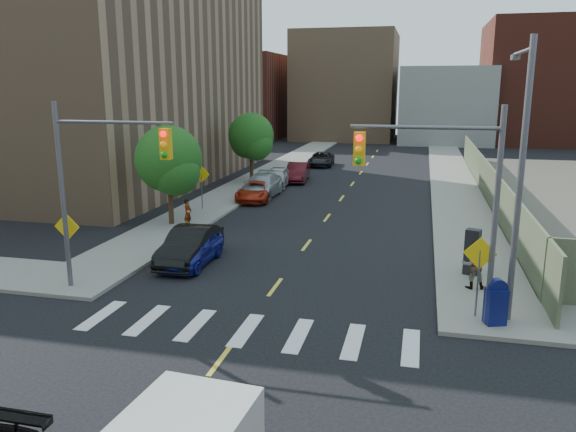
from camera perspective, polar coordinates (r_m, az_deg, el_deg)
The scene contains 28 objects.
ground at distance 14.84m, azimuth -9.59°, elevation -17.60°, with size 160.00×160.00×0.00m, color black.
sidewalk_nw at distance 55.24m, azimuth -0.25°, elevation 5.30°, with size 3.50×73.00×0.15m, color gray.
sidewalk_ne at distance 53.76m, azimuth 16.07°, elevation 4.57°, with size 3.50×73.00×0.15m, color gray.
fence_north at distance 40.41m, azimuth 19.54°, elevation 3.36°, with size 0.12×44.00×2.50m, color #636D4C.
building_nw at distance 49.78m, azimuth -20.21°, elevation 12.82°, with size 22.00×30.00×16.00m, color #8C6B4C.
bg_bldg_west at distance 86.11m, azimuth -5.08°, elevation 11.98°, with size 14.00×18.00×12.00m, color #592319.
bg_bldg_midwest at distance 84.43m, azimuth 5.97°, elevation 12.96°, with size 14.00×16.00×15.00m, color #8C6B4C.
bg_bldg_center at distance 81.77m, azimuth 15.68°, elevation 10.80°, with size 12.00×16.00×10.00m, color gray.
bg_bldg_east at distance 85.35m, azimuth 25.40°, elevation 12.14°, with size 18.00×18.00×16.00m, color #592319.
signal_nw at distance 21.14m, azimuth -18.76°, elevation 4.22°, with size 4.59×0.30×7.00m.
signal_ne at distance 17.95m, azimuth 15.73°, elevation 2.96°, with size 4.59×0.30×7.00m.
streetlight_ne at distance 18.96m, azimuth 22.49°, elevation 5.09°, with size 0.25×3.70×9.00m.
warn_sign_nw at distance 23.03m, azimuth -21.48°, elevation -1.76°, with size 1.06×0.06×2.83m.
warn_sign_ne at distance 19.10m, azimuth 18.86°, elevation -4.49°, with size 1.06×0.06×2.83m.
warn_sign_midwest at distance 34.69m, azimuth -8.79°, elevation 3.73°, with size 1.06×0.06×2.83m.
tree_west_near at distance 30.98m, azimuth -11.99°, elevation 5.26°, with size 3.66×3.64×5.52m.
tree_west_far at distance 44.91m, azimuth -3.76°, elevation 7.85°, with size 3.66×3.64×5.52m.
parked_car_blue at distance 24.52m, azimuth -9.72°, elevation -3.25°, with size 1.70×4.22×1.44m, color navy.
parked_car_black at distance 24.77m, azimuth -9.91°, elevation -2.97°, with size 1.62×4.66×1.53m, color black.
parked_car_red at distance 37.81m, azimuth -3.25°, elevation 2.53°, with size 2.11×4.58×1.27m, color #AB2811.
parked_car_silver at distance 38.97m, azimuth -2.72°, elevation 3.08°, with size 2.21×5.44×1.58m, color #94979B.
parked_car_white at distance 42.99m, azimuth -1.13°, elevation 3.99°, with size 1.80×4.47×1.52m, color #B9B9B9.
parked_car_maroon at distance 45.38m, azimuth 0.97°, elevation 4.46°, with size 1.58×4.53×1.49m, color #450D14.
parked_car_grey at distance 54.59m, azimuth 3.42°, elevation 5.80°, with size 2.20×4.76×1.32m, color black.
mailbox at distance 19.05m, azimuth 20.37°, elevation -8.20°, with size 0.74×0.65×1.51m.
payphone at distance 23.59m, azimuth 18.20°, elevation -3.48°, with size 0.55×0.45×1.85m, color black.
pedestrian_west at distance 30.24m, azimuth -10.14°, elevation 0.24°, with size 0.56×0.37×1.55m, color gray.
pedestrian_east at distance 22.00m, azimuth 18.34°, elevation -4.72°, with size 0.88×0.69×1.81m, color gray.
Camera 1 is at (5.22, -11.68, 7.52)m, focal length 35.00 mm.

